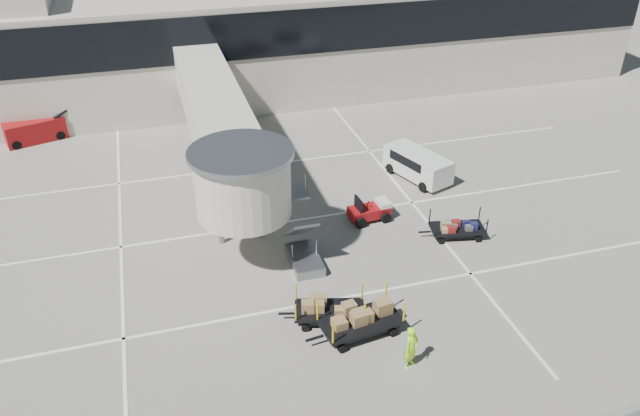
{
  "coord_description": "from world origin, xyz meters",
  "views": [
    {
      "loc": [
        -7.58,
        -18.93,
        17.99
      ],
      "look_at": [
        -0.13,
        6.69,
        2.0
      ],
      "focal_mm": 35.0,
      "sensor_mm": 36.0,
      "label": 1
    }
  ],
  "objects_px": {
    "suitcase_cart": "(456,228)",
    "box_cart_near": "(358,322)",
    "baggage_tug": "(370,211)",
    "ground_worker": "(411,347)",
    "box_cart_far": "(328,310)",
    "minivan": "(416,163)",
    "belt_loader": "(35,130)"
  },
  "relations": [
    {
      "from": "box_cart_far",
      "to": "ground_worker",
      "type": "xyz_separation_m",
      "value": [
        2.31,
        -3.48,
        0.41
      ]
    },
    {
      "from": "box_cart_near",
      "to": "baggage_tug",
      "type": "bearing_deg",
      "value": 59.06
    },
    {
      "from": "suitcase_cart",
      "to": "belt_loader",
      "type": "xyz_separation_m",
      "value": [
        -22.08,
        18.81,
        0.27
      ]
    },
    {
      "from": "suitcase_cart",
      "to": "minivan",
      "type": "height_order",
      "value": "minivan"
    },
    {
      "from": "baggage_tug",
      "to": "ground_worker",
      "type": "relative_size",
      "value": 1.22
    },
    {
      "from": "baggage_tug",
      "to": "belt_loader",
      "type": "distance_m",
      "value": 24.36
    },
    {
      "from": "minivan",
      "to": "belt_loader",
      "type": "xyz_separation_m",
      "value": [
        -22.7,
        12.22,
        -0.24
      ]
    },
    {
      "from": "baggage_tug",
      "to": "box_cart_near",
      "type": "xyz_separation_m",
      "value": [
        -3.62,
        -8.41,
        0.09
      ]
    },
    {
      "from": "suitcase_cart",
      "to": "minivan",
      "type": "bearing_deg",
      "value": 95.64
    },
    {
      "from": "belt_loader",
      "to": "box_cart_near",
      "type": "bearing_deg",
      "value": -76.33
    },
    {
      "from": "baggage_tug",
      "to": "box_cart_near",
      "type": "height_order",
      "value": "box_cart_near"
    },
    {
      "from": "baggage_tug",
      "to": "belt_loader",
      "type": "xyz_separation_m",
      "value": [
        -18.35,
        16.02,
        0.23
      ]
    },
    {
      "from": "baggage_tug",
      "to": "belt_loader",
      "type": "relative_size",
      "value": 0.53
    },
    {
      "from": "box_cart_near",
      "to": "minivan",
      "type": "bearing_deg",
      "value": 49.21
    },
    {
      "from": "ground_worker",
      "to": "belt_loader",
      "type": "xyz_separation_m",
      "value": [
        -16.1,
        26.73,
        -0.19
      ]
    },
    {
      "from": "baggage_tug",
      "to": "box_cart_far",
      "type": "height_order",
      "value": "baggage_tug"
    },
    {
      "from": "box_cart_far",
      "to": "baggage_tug",
      "type": "bearing_deg",
      "value": 72.52
    },
    {
      "from": "box_cart_near",
      "to": "belt_loader",
      "type": "relative_size",
      "value": 0.96
    },
    {
      "from": "box_cart_near",
      "to": "ground_worker",
      "type": "bearing_deg",
      "value": -66.9
    },
    {
      "from": "box_cart_far",
      "to": "minivan",
      "type": "height_order",
      "value": "minivan"
    },
    {
      "from": "ground_worker",
      "to": "belt_loader",
      "type": "bearing_deg",
      "value": 91.27
    },
    {
      "from": "suitcase_cart",
      "to": "ground_worker",
      "type": "bearing_deg",
      "value": -115.98
    },
    {
      "from": "baggage_tug",
      "to": "ground_worker",
      "type": "height_order",
      "value": "ground_worker"
    },
    {
      "from": "box_cart_far",
      "to": "ground_worker",
      "type": "bearing_deg",
      "value": -41.62
    },
    {
      "from": "suitcase_cart",
      "to": "box_cart_near",
      "type": "relative_size",
      "value": 0.82
    },
    {
      "from": "suitcase_cart",
      "to": "box_cart_near",
      "type": "xyz_separation_m",
      "value": [
        -7.34,
        -5.62,
        0.14
      ]
    },
    {
      "from": "belt_loader",
      "to": "ground_worker",
      "type": "bearing_deg",
      "value": -76.36
    },
    {
      "from": "ground_worker",
      "to": "minivan",
      "type": "relative_size",
      "value": 0.4
    },
    {
      "from": "baggage_tug",
      "to": "belt_loader",
      "type": "bearing_deg",
      "value": 134.17
    },
    {
      "from": "box_cart_far",
      "to": "belt_loader",
      "type": "bearing_deg",
      "value": 135.45
    },
    {
      "from": "box_cart_far",
      "to": "box_cart_near",
      "type": "bearing_deg",
      "value": -36.61
    },
    {
      "from": "box_cart_near",
      "to": "minivan",
      "type": "xyz_separation_m",
      "value": [
        7.97,
        12.21,
        0.37
      ]
    }
  ]
}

